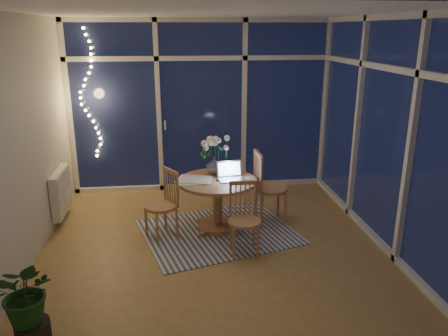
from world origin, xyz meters
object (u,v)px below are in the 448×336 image
at_px(dining_table, 218,205).
at_px(laptop, 231,171).
at_px(chair_left, 161,205).
at_px(potted_plant, 28,299).
at_px(chair_right, 271,187).
at_px(flower_vase, 214,166).
at_px(chair_front, 245,220).

bearing_deg(dining_table, laptop, -6.69).
height_order(chair_left, potted_plant, chair_left).
bearing_deg(chair_right, potted_plant, 126.66).
xyz_separation_m(chair_right, potted_plant, (-2.43, -2.02, -0.11)).
relative_size(dining_table, chair_right, 0.99).
bearing_deg(chair_left, flower_vase, 88.93).
bearing_deg(potted_plant, dining_table, 47.66).
bearing_deg(flower_vase, chair_front, -75.29).
distance_m(chair_front, flower_vase, 1.02).
bearing_deg(potted_plant, chair_left, 59.57).
xyz_separation_m(chair_front, flower_vase, (-0.24, 0.93, 0.35)).
xyz_separation_m(chair_left, potted_plant, (-1.02, -1.74, -0.05)).
distance_m(chair_left, potted_plant, 2.01).
bearing_deg(chair_left, chair_right, 70.33).
height_order(chair_left, chair_right, chair_right).
height_order(dining_table, laptop, laptop).
bearing_deg(chair_front, dining_table, 109.66).
distance_m(chair_front, potted_plant, 2.30).
height_order(chair_front, potted_plant, chair_front).
relative_size(chair_right, chair_front, 1.17).
bearing_deg(chair_left, chair_front, 29.35).
bearing_deg(dining_table, flower_vase, 92.96).
relative_size(chair_front, potted_plant, 1.10).
distance_m(chair_front, laptop, 0.75).
xyz_separation_m(chair_left, chair_front, (0.93, -0.53, -0.01)).
height_order(flower_vase, potted_plant, flower_vase).
bearing_deg(flower_vase, chair_right, -8.91).
height_order(chair_right, laptop, chair_right).
height_order(chair_right, chair_front, chair_right).
bearing_deg(laptop, flower_vase, 117.37).
height_order(chair_left, chair_front, chair_left).
bearing_deg(potted_plant, chair_front, 31.78).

